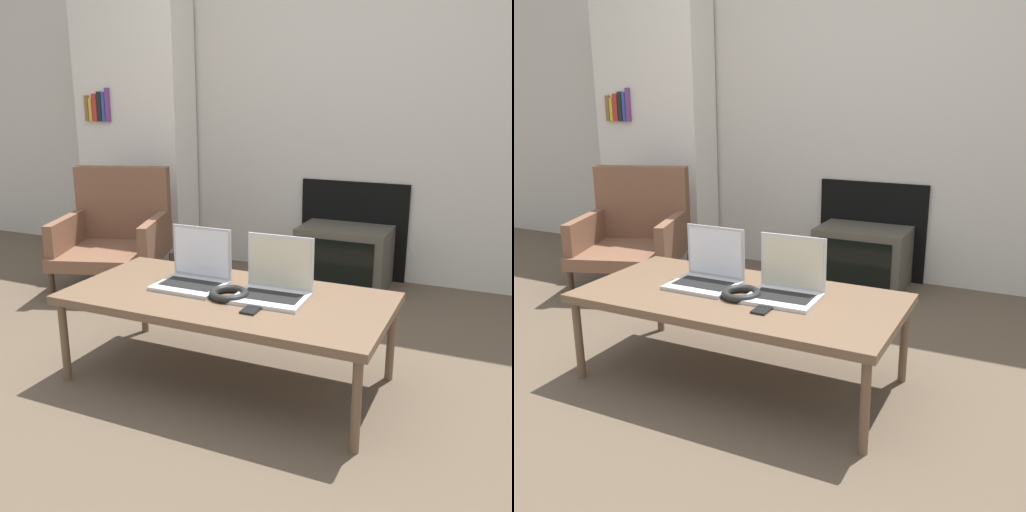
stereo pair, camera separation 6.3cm
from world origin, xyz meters
The scene contains 10 objects.
ground_plane centered at (0.00, 0.00, 0.00)m, with size 14.00×14.00×0.00m, color brown.
wall_back centered at (0.00, 2.08, 1.29)m, with size 7.00×0.08×2.60m.
table centered at (0.00, 0.32, 0.37)m, with size 1.38×0.67×0.40m.
laptop_left centered at (-0.19, 0.38, 0.46)m, with size 0.30×0.24×0.25m.
laptop_right centered at (0.19, 0.38, 0.46)m, with size 0.30×0.25×0.25m.
headphones centered at (0.02, 0.29, 0.42)m, with size 0.17×0.17×0.03m.
phone centered at (0.17, 0.21, 0.41)m, with size 0.06×0.14×0.01m.
tv centered at (0.10, 1.83, 0.20)m, with size 0.59×0.40×0.39m.
armchair centered at (-1.28, 1.23, 0.37)m, with size 0.81×0.83×0.76m.
bookshelf centered at (-1.55, 1.88, 0.95)m, with size 0.87×0.32×1.89m.
Camera 1 is at (1.06, -1.73, 1.23)m, focal length 40.00 mm.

